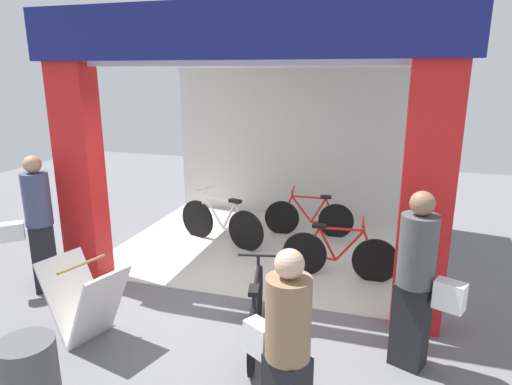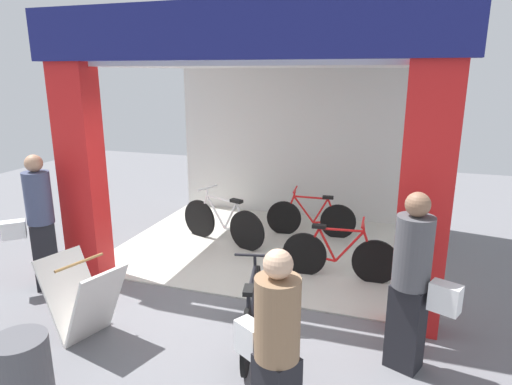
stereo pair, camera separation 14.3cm
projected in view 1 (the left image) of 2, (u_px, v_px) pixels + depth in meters
The scene contains 10 objects.
ground_plane at pixel (235, 298), 5.65m from camera, with size 17.54×17.54×0.00m, color slate.
shop_facade at pixel (273, 133), 6.79m from camera, with size 4.97×3.90×3.48m.
bicycle_inside_0 at pixel (309, 217), 7.71m from camera, with size 1.52×0.42×0.84m.
bicycle_inside_1 at pixel (221, 223), 7.34m from camera, with size 1.61×0.60×0.92m.
bicycle_inside_2 at pixel (339, 255), 6.11m from camera, with size 1.57×0.43×0.86m.
bicycle_parked_0 at pixel (256, 312), 4.65m from camera, with size 0.47×1.56×0.88m.
sandwich_board_sign at pixel (86, 302), 4.68m from camera, with size 0.99×0.78×0.88m.
pedestrian_0 at pixel (417, 280), 4.14m from camera, with size 0.67×0.47×1.75m.
pedestrian_2 at pixel (38, 223), 5.64m from camera, with size 0.62×0.60×1.78m.
pedestrian_3 at pixel (286, 352), 3.19m from camera, with size 0.61×0.49×1.62m.
Camera 1 is at (1.74, -4.81, 2.76)m, focal length 31.48 mm.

